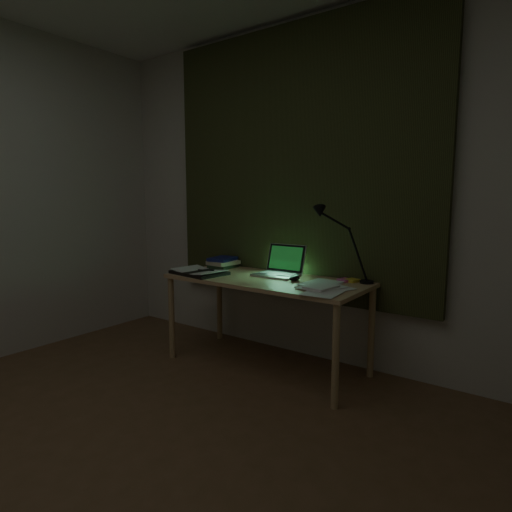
% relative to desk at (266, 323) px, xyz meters
% --- Properties ---
extents(floor, '(3.50, 4.00, 0.00)m').
position_rel_desk_xyz_m(floor, '(0.01, -1.61, -0.32)').
color(floor, brown).
rests_on(floor, ground).
extents(wall_back, '(3.50, 0.00, 2.50)m').
position_rel_desk_xyz_m(wall_back, '(0.01, 0.39, 0.93)').
color(wall_back, beige).
rests_on(wall_back, ground).
extents(curtain, '(2.20, 0.06, 2.00)m').
position_rel_desk_xyz_m(curtain, '(0.01, 0.35, 1.13)').
color(curtain, '#303319').
rests_on(curtain, wall_back).
extents(desk, '(1.42, 0.62, 0.65)m').
position_rel_desk_xyz_m(desk, '(0.00, 0.00, 0.00)').
color(desk, tan).
rests_on(desk, floor).
extents(laptop, '(0.32, 0.35, 0.22)m').
position_rel_desk_xyz_m(laptop, '(0.01, 0.12, 0.44)').
color(laptop, silver).
rests_on(laptop, desk).
extents(open_textbook, '(0.42, 0.32, 0.03)m').
position_rel_desk_xyz_m(open_textbook, '(-0.50, -0.15, 0.34)').
color(open_textbook, silver).
rests_on(open_textbook, desk).
extents(book_stack, '(0.19, 0.22, 0.09)m').
position_rel_desk_xyz_m(book_stack, '(-0.55, 0.18, 0.37)').
color(book_stack, silver).
rests_on(book_stack, desk).
extents(loose_papers, '(0.36, 0.37, 0.02)m').
position_rel_desk_xyz_m(loose_papers, '(0.43, -0.07, 0.33)').
color(loose_papers, white).
rests_on(loose_papers, desk).
extents(mouse, '(0.06, 0.10, 0.04)m').
position_rel_desk_xyz_m(mouse, '(0.21, 0.04, 0.34)').
color(mouse, black).
rests_on(mouse, desk).
extents(sticky_yellow, '(0.11, 0.11, 0.02)m').
position_rel_desk_xyz_m(sticky_yellow, '(0.54, 0.24, 0.33)').
color(sticky_yellow, yellow).
rests_on(sticky_yellow, desk).
extents(sticky_pink, '(0.10, 0.10, 0.02)m').
position_rel_desk_xyz_m(sticky_pink, '(0.50, 0.23, 0.33)').
color(sticky_pink, '#DE569C').
rests_on(sticky_pink, desk).
extents(desk_lamp, '(0.36, 0.30, 0.49)m').
position_rel_desk_xyz_m(desk_lamp, '(0.64, 0.25, 0.57)').
color(desk_lamp, black).
rests_on(desk_lamp, desk).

